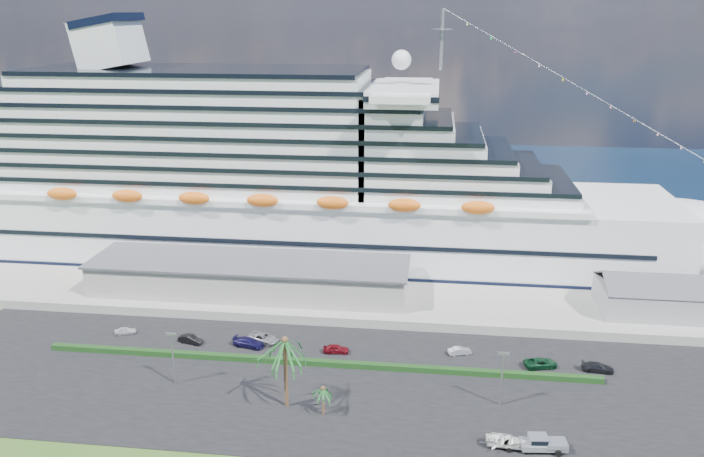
# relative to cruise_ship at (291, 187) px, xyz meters

# --- Properties ---
(ground) EXTENTS (420.00, 420.00, 0.00)m
(ground) POSITION_rel_cruise_ship_xyz_m (21.53, -64.00, -16.69)
(ground) COLOR #29511B
(ground) RESTS_ON ground
(asphalt_lot) EXTENTS (140.00, 38.00, 0.12)m
(asphalt_lot) POSITION_rel_cruise_ship_xyz_m (21.53, -53.00, -16.63)
(asphalt_lot) COLOR black
(asphalt_lot) RESTS_ON ground
(wharf) EXTENTS (240.00, 20.00, 1.80)m
(wharf) POSITION_rel_cruise_ship_xyz_m (21.53, -24.00, -15.79)
(wharf) COLOR gray
(wharf) RESTS_ON ground
(water) EXTENTS (420.00, 160.00, 0.02)m
(water) POSITION_rel_cruise_ship_xyz_m (21.53, 66.00, -16.68)
(water) COLOR black
(water) RESTS_ON ground
(cruise_ship) EXTENTS (191.00, 38.00, 54.00)m
(cruise_ship) POSITION_rel_cruise_ship_xyz_m (0.00, 0.00, 0.00)
(cruise_ship) COLOR silver
(cruise_ship) RESTS_ON ground
(terminal_building) EXTENTS (61.00, 15.00, 6.30)m
(terminal_building) POSITION_rel_cruise_ship_xyz_m (-3.47, -24.00, -11.68)
(terminal_building) COLOR gray
(terminal_building) RESTS_ON wharf
(port_shed) EXTENTS (24.00, 12.31, 7.37)m
(port_shed) POSITION_rel_cruise_ship_xyz_m (73.53, -24.00, -12.30)
(port_shed) COLOR gray
(port_shed) RESTS_ON wharf
(hedge) EXTENTS (88.00, 1.10, 0.90)m
(hedge) POSITION_rel_cruise_ship_xyz_m (13.53, -48.00, -16.12)
(hedge) COLOR black
(hedge) RESTS_ON asphalt_lot
(lamp_post_left) EXTENTS (1.60, 0.35, 8.27)m
(lamp_post_left) POSITION_rel_cruise_ship_xyz_m (-6.47, -56.00, -11.35)
(lamp_post_left) COLOR gray
(lamp_post_left) RESTS_ON asphalt_lot
(lamp_post_right) EXTENTS (1.60, 0.35, 8.27)m
(lamp_post_right) POSITION_rel_cruise_ship_xyz_m (41.53, -56.00, -11.35)
(lamp_post_right) COLOR gray
(lamp_post_right) RESTS_ON asphalt_lot
(palm_tall) EXTENTS (8.82, 8.82, 11.13)m
(palm_tall) POSITION_rel_cruise_ship_xyz_m (11.53, -60.00, -7.49)
(palm_tall) COLOR #47301E
(palm_tall) RESTS_ON ground
(palm_short) EXTENTS (3.53, 3.53, 4.56)m
(palm_short) POSITION_rel_cruise_ship_xyz_m (17.03, -61.50, -13.03)
(palm_short) COLOR #47301E
(palm_short) RESTS_ON ground
(parked_car_0) EXTENTS (3.87, 2.59, 1.23)m
(parked_car_0) POSITION_rel_cruise_ship_xyz_m (-21.03, -41.23, -15.96)
(parked_car_0) COLOR silver
(parked_car_0) RESTS_ON asphalt_lot
(parked_car_1) EXTENTS (4.48, 2.44, 1.40)m
(parked_car_1) POSITION_rel_cruise_ship_xyz_m (-8.62, -43.13, -15.87)
(parked_car_1) COLOR black
(parked_car_1) RESTS_ON asphalt_lot
(parked_car_2) EXTENTS (6.05, 4.18, 1.53)m
(parked_car_2) POSITION_rel_cruise_ship_xyz_m (3.46, -41.37, -15.81)
(parked_car_2) COLOR gray
(parked_car_2) RESTS_ON asphalt_lot
(parked_car_3) EXTENTS (5.63, 3.20, 1.54)m
(parked_car_3) POSITION_rel_cruise_ship_xyz_m (1.42, -43.21, -15.81)
(parked_car_3) COLOR #15123F
(parked_car_3) RESTS_ON asphalt_lot
(parked_car_4) EXTENTS (4.33, 2.02, 1.43)m
(parked_car_4) POSITION_rel_cruise_ship_xyz_m (16.17, -43.54, -15.86)
(parked_car_4) COLOR maroon
(parked_car_4) RESTS_ON asphalt_lot
(parked_car_5) EXTENTS (4.00, 2.44, 1.25)m
(parked_car_5) POSITION_rel_cruise_ship_xyz_m (36.26, -41.60, -15.95)
(parked_car_5) COLOR #A1A3A8
(parked_car_5) RESTS_ON asphalt_lot
(parked_car_6) EXTENTS (5.67, 3.59, 1.46)m
(parked_car_6) POSITION_rel_cruise_ship_xyz_m (48.75, -44.32, -15.85)
(parked_car_6) COLOR #0E3A1F
(parked_car_6) RESTS_ON asphalt_lot
(parked_car_7) EXTENTS (5.00, 2.40, 1.40)m
(parked_car_7) POSITION_rel_cruise_ship_xyz_m (57.33, -44.54, -15.87)
(parked_car_7) COLOR black
(parked_car_7) RESTS_ON asphalt_lot
(pickup_truck) EXTENTS (6.04, 2.71, 2.07)m
(pickup_truck) POSITION_rel_cruise_ship_xyz_m (46.03, -66.19, -15.44)
(pickup_truck) COLOR black
(pickup_truck) RESTS_ON asphalt_lot
(boat_trailer) EXTENTS (5.94, 3.99, 1.69)m
(boat_trailer) POSITION_rel_cruise_ship_xyz_m (41.39, -66.22, -15.46)
(boat_trailer) COLOR gray
(boat_trailer) RESTS_ON asphalt_lot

